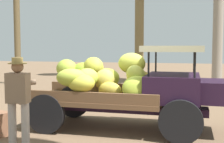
# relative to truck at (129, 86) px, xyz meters

# --- Properties ---
(ground_plane) EXTENTS (60.00, 60.00, 0.00)m
(ground_plane) POSITION_rel_truck_xyz_m (-0.05, -0.08, -0.96)
(ground_plane) COLOR brown
(truck) EXTENTS (4.50, 2.02, 1.86)m
(truck) POSITION_rel_truck_xyz_m (0.00, 0.00, 0.00)
(truck) COLOR #27142B
(truck) RESTS_ON ground
(farmer) EXTENTS (0.52, 0.47, 1.65)m
(farmer) POSITION_rel_truck_xyz_m (-1.74, -1.67, -0.02)
(farmer) COLOR #BDACA3
(farmer) RESTS_ON ground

